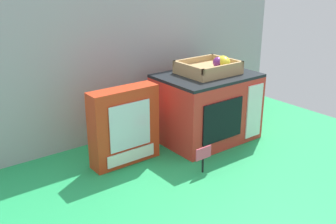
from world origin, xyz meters
The scene contains 7 objects.
ground_plane centered at (0.00, 0.00, 0.00)m, with size 1.70×1.70×0.00m, color #219E54.
display_back_panel centered at (0.00, 0.24, 0.32)m, with size 1.61×0.03×0.64m, color #A0A3A8.
toy_microwave centered at (0.18, -0.02, 0.14)m, with size 0.40×0.30×0.29m.
food_groups_crate centered at (0.20, -0.01, 0.31)m, with size 0.23×0.19×0.08m.
cookie_set_box centered at (-0.22, 0.00, 0.15)m, with size 0.27×0.08×0.29m.
price_sign centered at (-0.04, -0.25, 0.07)m, with size 0.07×0.01×0.10m.
loose_toy_apple centered at (0.44, -0.02, 0.03)m, with size 0.07×0.07×0.07m, color red.
Camera 1 is at (-0.93, -1.20, 0.71)m, focal length 42.71 mm.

